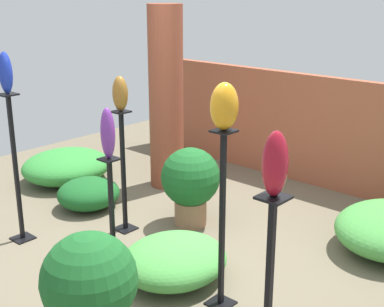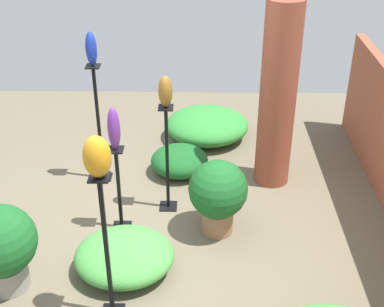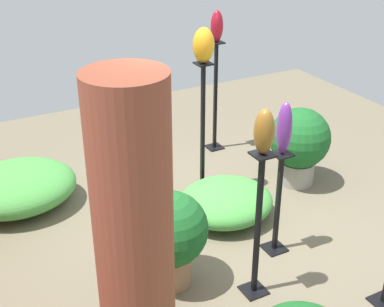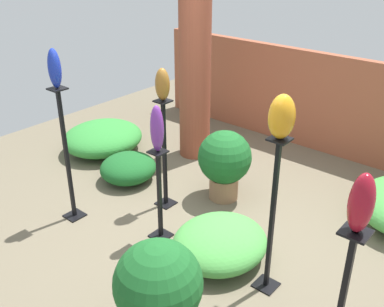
{
  "view_description": "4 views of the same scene",
  "coord_description": "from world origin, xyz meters",
  "px_view_note": "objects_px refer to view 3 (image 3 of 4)",
  "views": [
    {
      "loc": [
        3.32,
        -3.27,
        2.48
      ],
      "look_at": [
        0.09,
        0.32,
        0.96
      ],
      "focal_mm": 50.0,
      "sensor_mm": 36.0,
      "label": 1
    },
    {
      "loc": [
        4.4,
        0.47,
        3.69
      ],
      "look_at": [
        0.08,
        0.4,
        1.17
      ],
      "focal_mm": 50.0,
      "sensor_mm": 36.0,
      "label": 2
    },
    {
      "loc": [
        -3.51,
        2.19,
        3.04
      ],
      "look_at": [
        0.21,
        0.22,
        0.92
      ],
      "focal_mm": 50.0,
      "sensor_mm": 36.0,
      "label": 3
    },
    {
      "loc": [
        2.48,
        -3.12,
        2.88
      ],
      "look_at": [
        -0.19,
        0.01,
        0.85
      ],
      "focal_mm": 42.0,
      "sensor_mm": 36.0,
      "label": 4
    }
  ],
  "objects_px": {
    "art_vase_bronze": "(264,132)",
    "art_vase_violet": "(284,128)",
    "brick_pillar": "(136,270)",
    "pedestal_ruby": "(215,101)",
    "pedestal_bronze": "(257,232)",
    "art_vase_amber": "(204,45)",
    "pedestal_violet": "(278,208)",
    "potted_plant_mid_right": "(170,234)",
    "potted_plant_back_center": "(299,142)",
    "pedestal_amber": "(203,135)",
    "art_vase_ruby": "(217,26)"
  },
  "relations": [
    {
      "from": "art_vase_bronze",
      "to": "art_vase_violet",
      "type": "distance_m",
      "value": 0.67
    },
    {
      "from": "brick_pillar",
      "to": "pedestal_ruby",
      "type": "distance_m",
      "value": 3.95
    },
    {
      "from": "pedestal_bronze",
      "to": "art_vase_violet",
      "type": "bearing_deg",
      "value": -51.43
    },
    {
      "from": "pedestal_ruby",
      "to": "art_vase_amber",
      "type": "relative_size",
      "value": 3.92
    },
    {
      "from": "pedestal_violet",
      "to": "potted_plant_mid_right",
      "type": "height_order",
      "value": "pedestal_violet"
    },
    {
      "from": "brick_pillar",
      "to": "art_vase_bronze",
      "type": "xyz_separation_m",
      "value": [
        0.62,
        -1.26,
        0.33
      ]
    },
    {
      "from": "brick_pillar",
      "to": "potted_plant_mid_right",
      "type": "bearing_deg",
      "value": -33.96
    },
    {
      "from": "art_vase_amber",
      "to": "potted_plant_back_center",
      "type": "relative_size",
      "value": 0.4
    },
    {
      "from": "pedestal_bronze",
      "to": "pedestal_violet",
      "type": "height_order",
      "value": "pedestal_bronze"
    },
    {
      "from": "pedestal_amber",
      "to": "art_vase_bronze",
      "type": "bearing_deg",
      "value": 165.87
    },
    {
      "from": "pedestal_amber",
      "to": "pedestal_violet",
      "type": "bearing_deg",
      "value": -176.23
    },
    {
      "from": "pedestal_bronze",
      "to": "art_vase_ruby",
      "type": "xyz_separation_m",
      "value": [
        2.52,
        -1.08,
        0.98
      ]
    },
    {
      "from": "pedestal_violet",
      "to": "potted_plant_back_center",
      "type": "relative_size",
      "value": 1.12
    },
    {
      "from": "art_vase_ruby",
      "to": "art_vase_bronze",
      "type": "height_order",
      "value": "art_vase_ruby"
    },
    {
      "from": "pedestal_amber",
      "to": "art_vase_bronze",
      "type": "distance_m",
      "value": 1.86
    },
    {
      "from": "art_vase_bronze",
      "to": "art_vase_violet",
      "type": "xyz_separation_m",
      "value": [
        0.39,
        -0.49,
        -0.23
      ]
    },
    {
      "from": "brick_pillar",
      "to": "potted_plant_mid_right",
      "type": "xyz_separation_m",
      "value": [
        1.05,
        -0.7,
        -0.64
      ]
    },
    {
      "from": "pedestal_violet",
      "to": "brick_pillar",
      "type": "bearing_deg",
      "value": 119.92
    },
    {
      "from": "art_vase_ruby",
      "to": "potted_plant_back_center",
      "type": "bearing_deg",
      "value": -162.9
    },
    {
      "from": "art_vase_amber",
      "to": "art_vase_bronze",
      "type": "distance_m",
      "value": 1.7
    },
    {
      "from": "pedestal_ruby",
      "to": "pedestal_amber",
      "type": "bearing_deg",
      "value": 142.86
    },
    {
      "from": "pedestal_violet",
      "to": "pedestal_bronze",
      "type": "bearing_deg",
      "value": 128.57
    },
    {
      "from": "potted_plant_back_center",
      "to": "potted_plant_mid_right",
      "type": "bearing_deg",
      "value": 113.67
    },
    {
      "from": "art_vase_amber",
      "to": "potted_plant_mid_right",
      "type": "distance_m",
      "value": 1.93
    },
    {
      "from": "pedestal_bronze",
      "to": "art_vase_bronze",
      "type": "bearing_deg",
      "value": -90.0
    },
    {
      "from": "brick_pillar",
      "to": "art_vase_bronze",
      "type": "bearing_deg",
      "value": -63.96
    },
    {
      "from": "art_vase_ruby",
      "to": "art_vase_amber",
      "type": "bearing_deg",
      "value": 142.86
    },
    {
      "from": "art_vase_ruby",
      "to": "art_vase_amber",
      "type": "xyz_separation_m",
      "value": [
        -0.88,
        0.67,
        0.07
      ]
    },
    {
      "from": "brick_pillar",
      "to": "pedestal_amber",
      "type": "xyz_separation_m",
      "value": [
        2.25,
        -1.67,
        -0.46
      ]
    },
    {
      "from": "pedestal_amber",
      "to": "art_vase_ruby",
      "type": "bearing_deg",
      "value": -37.14
    },
    {
      "from": "pedestal_violet",
      "to": "potted_plant_back_center",
      "type": "xyz_separation_m",
      "value": [
        0.92,
        -0.96,
        0.05
      ]
    },
    {
      "from": "art_vase_bronze",
      "to": "art_vase_violet",
      "type": "relative_size",
      "value": 0.75
    },
    {
      "from": "pedestal_bronze",
      "to": "potted_plant_mid_right",
      "type": "relative_size",
      "value": 1.5
    },
    {
      "from": "art_vase_violet",
      "to": "potted_plant_mid_right",
      "type": "bearing_deg",
      "value": 88.06
    },
    {
      "from": "art_vase_violet",
      "to": "pedestal_bronze",
      "type": "bearing_deg",
      "value": 128.57
    },
    {
      "from": "pedestal_violet",
      "to": "potted_plant_back_center",
      "type": "height_order",
      "value": "pedestal_violet"
    },
    {
      "from": "art_vase_ruby",
      "to": "pedestal_amber",
      "type": "bearing_deg",
      "value": 142.86
    },
    {
      "from": "brick_pillar",
      "to": "art_vase_violet",
      "type": "xyz_separation_m",
      "value": [
        1.01,
        -1.76,
        0.09
      ]
    },
    {
      "from": "art_vase_violet",
      "to": "art_vase_amber",
      "type": "bearing_deg",
      "value": 3.77
    },
    {
      "from": "art_vase_amber",
      "to": "brick_pillar",
      "type": "bearing_deg",
      "value": 143.39
    },
    {
      "from": "potted_plant_mid_right",
      "to": "art_vase_bronze",
      "type": "bearing_deg",
      "value": -127.63
    },
    {
      "from": "art_vase_ruby",
      "to": "potted_plant_mid_right",
      "type": "xyz_separation_m",
      "value": [
        -2.09,
        1.64,
        -1.08
      ]
    },
    {
      "from": "pedestal_amber",
      "to": "art_vase_ruby",
      "type": "distance_m",
      "value": 1.42
    },
    {
      "from": "art_vase_amber",
      "to": "potted_plant_back_center",
      "type": "height_order",
      "value": "art_vase_amber"
    },
    {
      "from": "potted_plant_back_center",
      "to": "art_vase_bronze",
      "type": "bearing_deg",
      "value": 132.05
    },
    {
      "from": "brick_pillar",
      "to": "art_vase_violet",
      "type": "height_order",
      "value": "brick_pillar"
    },
    {
      "from": "brick_pillar",
      "to": "pedestal_amber",
      "type": "height_order",
      "value": "brick_pillar"
    },
    {
      "from": "art_vase_violet",
      "to": "pedestal_ruby",
      "type": "bearing_deg",
      "value": -15.45
    },
    {
      "from": "pedestal_ruby",
      "to": "pedestal_amber",
      "type": "distance_m",
      "value": 1.11
    },
    {
      "from": "art_vase_ruby",
      "to": "potted_plant_back_center",
      "type": "xyz_separation_m",
      "value": [
        -1.21,
        -0.37,
        -1.07
      ]
    }
  ]
}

